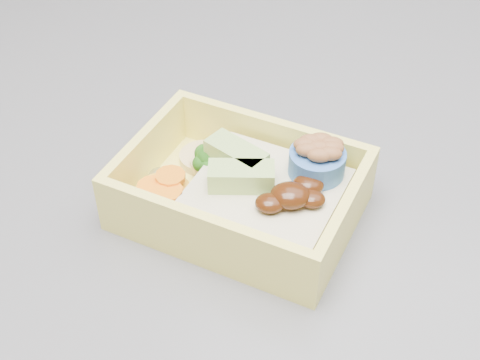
{
  "coord_description": "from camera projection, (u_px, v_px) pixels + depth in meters",
  "views": [
    {
      "loc": [
        0.16,
        -0.41,
        1.26
      ],
      "look_at": [
        0.14,
        -0.07,
        0.95
      ],
      "focal_mm": 50.0,
      "sensor_mm": 36.0,
      "label": 1
    }
  ],
  "objects": [
    {
      "name": "bento_box",
      "position": [
        248.0,
        191.0,
        0.47
      ],
      "size": [
        0.19,
        0.17,
        0.06
      ],
      "rotation": [
        0.0,
        0.0,
        -0.4
      ],
      "color": "#FFF169",
      "rests_on": "island"
    }
  ]
}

